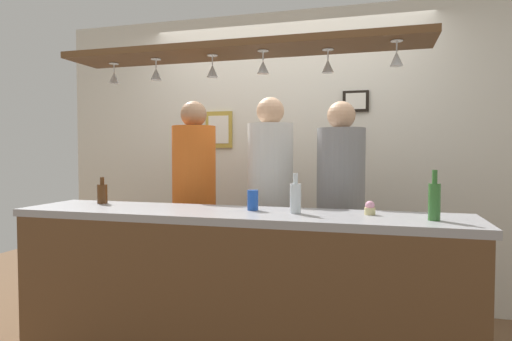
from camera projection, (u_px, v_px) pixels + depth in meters
name	position (u px, v px, depth m)	size (l,w,h in m)	color
back_wall	(286.00, 157.00, 3.95)	(4.40, 0.06, 2.60)	silver
bar_counter	(227.00, 272.00, 2.43)	(2.70, 0.55, 0.99)	#99999E
overhead_glass_rack	(238.00, 50.00, 2.57)	(2.20, 0.36, 0.04)	brown
hanging_wineglass_far_left	(114.00, 77.00, 2.86)	(0.07, 0.07, 0.13)	silver
hanging_wineglass_left	(156.00, 73.00, 2.72)	(0.07, 0.07, 0.13)	silver
hanging_wineglass_center_left	(212.00, 70.00, 2.62)	(0.07, 0.07, 0.13)	silver
hanging_wineglass_center	(263.00, 66.00, 2.50)	(0.07, 0.07, 0.13)	silver
hanging_wineglass_center_right	(328.00, 65.00, 2.47)	(0.07, 0.07, 0.13)	silver
hanging_wineglass_right	(397.00, 58.00, 2.27)	(0.07, 0.07, 0.13)	silver
person_left_orange_shirt	(194.00, 189.00, 3.41)	(0.34, 0.34, 1.74)	#2D334C
person_middle_white_patterned_shirt	(270.00, 190.00, 3.25)	(0.34, 0.34, 1.75)	#2D334C
person_right_grey_shirt	(341.00, 196.00, 3.11)	(0.34, 0.34, 1.70)	#2D334C
bottle_beer_green_import	(434.00, 200.00, 2.22)	(0.06, 0.06, 0.26)	#336B2D
bottle_beer_brown_stubby	(102.00, 193.00, 2.96)	(0.07, 0.07, 0.18)	#512D14
bottle_soda_clear	(295.00, 197.00, 2.49)	(0.06, 0.06, 0.23)	silver
drink_can	(253.00, 200.00, 2.62)	(0.07, 0.07, 0.12)	#1E4CB2
cupcake	(370.00, 208.00, 2.43)	(0.06, 0.06, 0.08)	beige
picture_frame_caricature	(219.00, 130.00, 4.07)	(0.26, 0.02, 0.34)	#B29338
picture_frame_lower_pair	(345.00, 140.00, 3.76)	(0.30, 0.02, 0.18)	black
picture_frame_upper_small	(356.00, 101.00, 3.72)	(0.22, 0.02, 0.18)	black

